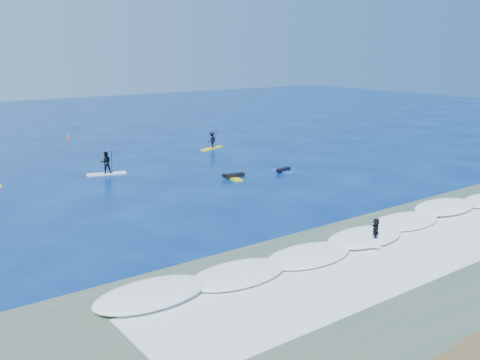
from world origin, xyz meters
TOP-DOWN VIEW (x-y plane):
  - ground at (0.00, 0.00)m, footprint 160.00×160.00m
  - shallow_water at (0.00, -14.00)m, footprint 90.00×13.00m
  - breaking_wave at (0.00, -10.00)m, footprint 40.00×6.00m
  - whitewater at (0.00, -13.00)m, footprint 34.00×5.00m
  - sup_paddler_center at (-7.76, 11.73)m, footprint 3.10×1.59m
  - sup_paddler_right at (5.11, 16.06)m, footprint 2.87×1.61m
  - prone_paddler_near at (-0.50, 4.71)m, footprint 1.88×2.43m
  - prone_paddler_far at (3.93, 4.00)m, footprint 1.63×2.12m
  - wave_surfer at (-3.08, -11.17)m, footprint 1.57×1.54m
  - marker_buoy at (-4.28, 30.33)m, footprint 0.24×0.24m

SIDE VIEW (x-z plane):
  - ground at x=0.00m, z-range 0.00..0.00m
  - breaking_wave at x=0.00m, z-range -0.15..0.15m
  - whitewater at x=0.00m, z-range -0.01..0.01m
  - shallow_water at x=0.00m, z-range 0.00..0.01m
  - prone_paddler_far at x=3.93m, z-range -0.07..0.36m
  - prone_paddler_near at x=-0.50m, z-range -0.08..0.42m
  - marker_buoy at x=-4.28m, z-range -0.04..0.54m
  - wave_surfer at x=-3.08m, z-range 0.10..1.35m
  - sup_paddler_right at x=5.11m, z-range -0.22..1.75m
  - sup_paddler_center at x=-7.76m, z-range -0.27..1.85m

